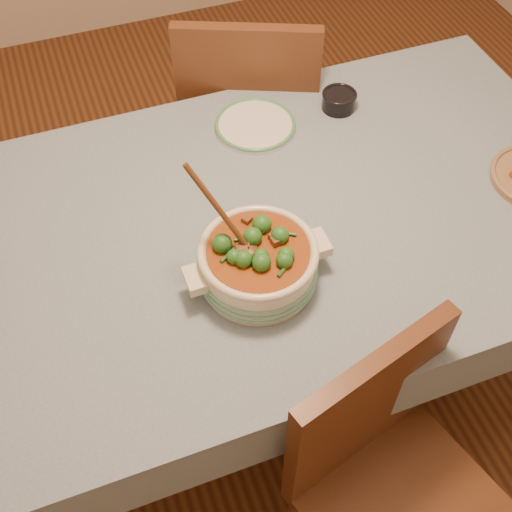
% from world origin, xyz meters
% --- Properties ---
extents(floor, '(4.50, 4.50, 0.00)m').
position_xyz_m(floor, '(0.00, 0.00, 0.00)').
color(floor, '#422212').
rests_on(floor, ground).
extents(dining_table, '(1.68, 1.08, 0.76)m').
position_xyz_m(dining_table, '(0.00, 0.00, 0.66)').
color(dining_table, '#5B301D').
rests_on(dining_table, floor).
extents(stew_casserole, '(0.35, 0.28, 0.33)m').
position_xyz_m(stew_casserole, '(-0.19, -0.18, 0.83)').
color(stew_casserole, beige).
rests_on(stew_casserole, dining_table).
extents(white_plate, '(0.31, 0.31, 0.02)m').
position_xyz_m(white_plate, '(-0.01, 0.34, 0.77)').
color(white_plate, silver).
rests_on(white_plate, dining_table).
extents(condiment_bowl, '(0.12, 0.12, 0.06)m').
position_xyz_m(condiment_bowl, '(0.26, 0.34, 0.79)').
color(condiment_bowl, black).
rests_on(condiment_bowl, dining_table).
extents(chair_far, '(0.59, 0.59, 0.96)m').
position_xyz_m(chair_far, '(0.08, 0.64, 0.55)').
color(chair_far, '#58321A').
rests_on(chair_far, floor).
extents(chair_near, '(0.52, 0.52, 0.90)m').
position_xyz_m(chair_near, '(-0.04, -0.65, 0.51)').
color(chair_near, '#58321A').
rests_on(chair_near, floor).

